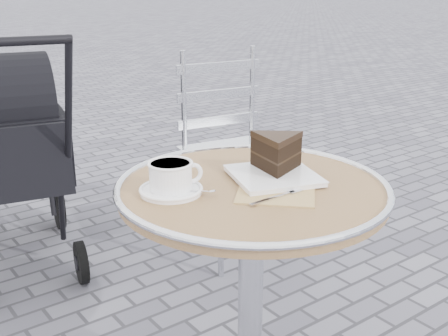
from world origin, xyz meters
TOP-DOWN VIEW (x-y plane):
  - cafe_table at (0.00, 0.00)m, footprint 0.72×0.72m
  - cappuccino_set at (-0.20, 0.08)m, footprint 0.16×0.17m
  - cake_plate_set at (0.10, 0.02)m, footprint 0.33×0.34m
  - bistro_chair at (0.63, 0.95)m, footprint 0.48×0.48m
  - baby_stroller at (-0.22, 1.43)m, footprint 0.67×1.10m

SIDE VIEW (x-z plane):
  - baby_stroller at x=-0.22m, z-range -0.05..1.01m
  - cafe_table at x=0.00m, z-range 0.20..0.94m
  - bistro_chair at x=0.63m, z-range 0.11..1.05m
  - cappuccino_set at x=-0.20m, z-range 0.73..0.81m
  - cake_plate_set at x=0.10m, z-range 0.73..0.84m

